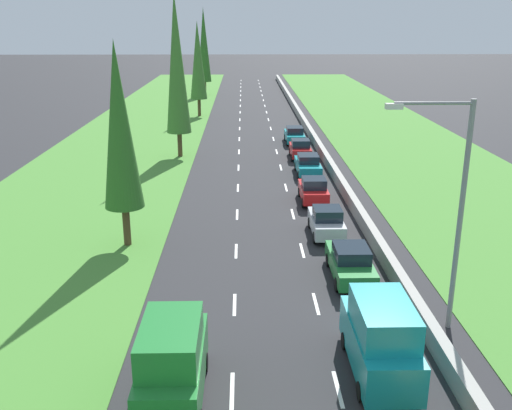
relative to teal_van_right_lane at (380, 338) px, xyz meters
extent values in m
plane|color=#28282B|center=(-3.26, 44.16, -1.40)|extent=(300.00, 300.00, 0.00)
cube|color=#478433|center=(-15.91, 44.16, -1.38)|extent=(14.00, 140.00, 0.04)
cube|color=#478433|center=(11.09, 44.16, -1.38)|extent=(14.00, 140.00, 0.04)
cube|color=#9E9B93|center=(2.44, 44.16, -0.97)|extent=(0.44, 120.00, 0.85)
cube|color=white|center=(-5.01, -0.84, -1.39)|extent=(0.14, 2.00, 0.01)
cube|color=white|center=(-5.01, 5.16, -1.39)|extent=(0.14, 2.00, 0.01)
cube|color=white|center=(-5.01, 11.16, -1.39)|extent=(0.14, 2.00, 0.01)
cube|color=white|center=(-5.01, 17.16, -1.39)|extent=(0.14, 2.00, 0.01)
cube|color=white|center=(-5.01, 23.16, -1.39)|extent=(0.14, 2.00, 0.01)
cube|color=white|center=(-5.01, 29.16, -1.39)|extent=(0.14, 2.00, 0.01)
cube|color=white|center=(-5.01, 35.16, -1.39)|extent=(0.14, 2.00, 0.01)
cube|color=white|center=(-5.01, 41.16, -1.39)|extent=(0.14, 2.00, 0.01)
cube|color=white|center=(-5.01, 47.16, -1.39)|extent=(0.14, 2.00, 0.01)
cube|color=white|center=(-5.01, 53.16, -1.39)|extent=(0.14, 2.00, 0.01)
cube|color=white|center=(-5.01, 59.16, -1.39)|extent=(0.14, 2.00, 0.01)
cube|color=white|center=(-5.01, 65.16, -1.39)|extent=(0.14, 2.00, 0.01)
cube|color=white|center=(-5.01, 71.16, -1.39)|extent=(0.14, 2.00, 0.01)
cube|color=white|center=(-5.01, 77.16, -1.39)|extent=(0.14, 2.00, 0.01)
cube|color=white|center=(-5.01, 83.16, -1.39)|extent=(0.14, 2.00, 0.01)
cube|color=white|center=(-5.01, 89.16, -1.39)|extent=(0.14, 2.00, 0.01)
cube|color=white|center=(-5.01, 95.16, -1.39)|extent=(0.14, 2.00, 0.01)
cube|color=white|center=(-5.01, 101.16, -1.39)|extent=(0.14, 2.00, 0.01)
cube|color=white|center=(-1.51, -0.84, -1.39)|extent=(0.14, 2.00, 0.01)
cube|color=white|center=(-1.51, 5.16, -1.39)|extent=(0.14, 2.00, 0.01)
cube|color=white|center=(-1.51, 11.16, -1.39)|extent=(0.14, 2.00, 0.01)
cube|color=white|center=(-1.51, 17.16, -1.39)|extent=(0.14, 2.00, 0.01)
cube|color=white|center=(-1.51, 23.16, -1.39)|extent=(0.14, 2.00, 0.01)
cube|color=white|center=(-1.51, 29.16, -1.39)|extent=(0.14, 2.00, 0.01)
cube|color=white|center=(-1.51, 35.16, -1.39)|extent=(0.14, 2.00, 0.01)
cube|color=white|center=(-1.51, 41.16, -1.39)|extent=(0.14, 2.00, 0.01)
cube|color=white|center=(-1.51, 47.16, -1.39)|extent=(0.14, 2.00, 0.01)
cube|color=white|center=(-1.51, 53.16, -1.39)|extent=(0.14, 2.00, 0.01)
cube|color=white|center=(-1.51, 59.16, -1.39)|extent=(0.14, 2.00, 0.01)
cube|color=white|center=(-1.51, 65.16, -1.39)|extent=(0.14, 2.00, 0.01)
cube|color=white|center=(-1.51, 71.16, -1.39)|extent=(0.14, 2.00, 0.01)
cube|color=white|center=(-1.51, 77.16, -1.39)|extent=(0.14, 2.00, 0.01)
cube|color=white|center=(-1.51, 83.16, -1.39)|extent=(0.14, 2.00, 0.01)
cube|color=white|center=(-1.51, 89.16, -1.39)|extent=(0.14, 2.00, 0.01)
cube|color=white|center=(-1.51, 95.16, -1.39)|extent=(0.14, 2.00, 0.01)
cube|color=white|center=(-1.51, 101.16, -1.39)|extent=(0.14, 2.00, 0.01)
cube|color=teal|center=(0.00, 0.09, -0.38)|extent=(1.90, 4.90, 1.40)
cube|color=teal|center=(0.00, -0.21, 0.87)|extent=(1.80, 3.10, 1.10)
cylinder|color=black|center=(-0.87, 1.61, -1.08)|extent=(0.22, 0.64, 0.64)
cylinder|color=black|center=(0.87, 1.61, -1.08)|extent=(0.22, 0.64, 0.64)
cylinder|color=black|center=(-0.87, -1.42, -1.08)|extent=(0.22, 0.64, 0.64)
cylinder|color=black|center=(0.87, -1.42, -1.08)|extent=(0.22, 0.64, 0.64)
cube|color=#237A33|center=(0.40, 7.75, -0.72)|extent=(1.76, 4.50, 0.72)
cube|color=#19232D|center=(0.40, 7.60, -0.06)|extent=(1.56, 1.90, 0.60)
cylinder|color=black|center=(-0.40, 9.15, -1.08)|extent=(0.22, 0.64, 0.64)
cylinder|color=black|center=(1.20, 9.15, -1.08)|extent=(0.22, 0.64, 0.64)
cylinder|color=black|center=(-0.40, 6.36, -1.08)|extent=(0.22, 0.64, 0.64)
cylinder|color=black|center=(1.20, 6.36, -1.08)|extent=(0.22, 0.64, 0.64)
cube|color=silver|center=(0.05, 13.42, -0.70)|extent=(1.68, 3.90, 0.76)
cube|color=#19232D|center=(0.05, 13.12, 0.00)|extent=(1.52, 1.60, 0.64)
cylinder|color=black|center=(-0.71, 14.63, -1.08)|extent=(0.22, 0.64, 0.64)
cylinder|color=black|center=(0.81, 14.63, -1.08)|extent=(0.22, 0.64, 0.64)
cylinder|color=black|center=(-0.71, 12.21, -1.08)|extent=(0.22, 0.64, 0.64)
cylinder|color=black|center=(0.81, 12.21, -1.08)|extent=(0.22, 0.64, 0.64)
cube|color=red|center=(0.05, 19.71, -0.70)|extent=(1.68, 3.90, 0.76)
cube|color=#19232D|center=(0.05, 19.41, 0.00)|extent=(1.52, 1.60, 0.64)
cylinder|color=black|center=(-0.71, 20.92, -1.08)|extent=(0.22, 0.64, 0.64)
cylinder|color=black|center=(0.81, 20.92, -1.08)|extent=(0.22, 0.64, 0.64)
cylinder|color=black|center=(-0.71, 18.50, -1.08)|extent=(0.22, 0.64, 0.64)
cylinder|color=black|center=(0.81, 18.50, -1.08)|extent=(0.22, 0.64, 0.64)
cube|color=teal|center=(0.46, 26.87, -0.72)|extent=(1.76, 4.50, 0.72)
cube|color=#19232D|center=(0.46, 26.72, -0.06)|extent=(1.56, 1.90, 0.60)
cylinder|color=black|center=(-0.34, 28.27, -1.08)|extent=(0.22, 0.64, 0.64)
cylinder|color=black|center=(1.26, 28.27, -1.08)|extent=(0.22, 0.64, 0.64)
cylinder|color=black|center=(-0.34, 25.48, -1.08)|extent=(0.22, 0.64, 0.64)
cylinder|color=black|center=(1.26, 25.48, -1.08)|extent=(0.22, 0.64, 0.64)
cube|color=red|center=(0.40, 32.56, -0.70)|extent=(1.68, 3.90, 0.76)
cube|color=#19232D|center=(0.40, 32.26, 0.00)|extent=(1.52, 1.60, 0.64)
cylinder|color=black|center=(-0.36, 33.77, -1.08)|extent=(0.22, 0.64, 0.64)
cylinder|color=black|center=(1.16, 33.77, -1.08)|extent=(0.22, 0.64, 0.64)
cylinder|color=black|center=(-0.36, 31.35, -1.08)|extent=(0.22, 0.64, 0.64)
cylinder|color=black|center=(1.16, 31.35, -1.08)|extent=(0.22, 0.64, 0.64)
cube|color=#237A33|center=(-6.86, -1.17, -0.38)|extent=(1.90, 4.90, 1.40)
cube|color=#237A33|center=(-6.86, -1.47, 0.87)|extent=(1.80, 3.10, 1.10)
cylinder|color=black|center=(-7.73, 0.35, -1.08)|extent=(0.22, 0.64, 0.64)
cylinder|color=black|center=(-5.99, 0.35, -1.08)|extent=(0.22, 0.64, 0.64)
cube|color=teal|center=(0.46, 39.08, -0.72)|extent=(1.76, 4.50, 0.72)
cube|color=#19232D|center=(0.46, 38.93, -0.06)|extent=(1.56, 1.90, 0.60)
cylinder|color=black|center=(-0.34, 40.48, -1.08)|extent=(0.22, 0.64, 0.64)
cylinder|color=black|center=(1.26, 40.48, -1.08)|extent=(0.22, 0.64, 0.64)
cylinder|color=black|center=(-0.34, 37.69, -1.08)|extent=(0.22, 0.64, 0.64)
cylinder|color=black|center=(1.26, 37.69, -1.08)|extent=(0.22, 0.64, 0.64)
cylinder|color=#4C3823|center=(-10.89, 12.16, -0.30)|extent=(0.40, 0.40, 2.20)
cone|color=#2D6623|center=(-10.89, 12.16, 5.10)|extent=(2.07, 2.07, 8.60)
cylinder|color=#4C3823|center=(-10.24, 33.36, -0.30)|extent=(0.41, 0.41, 2.20)
cone|color=#3D752D|center=(-10.24, 33.36, 6.70)|extent=(2.15, 2.15, 11.81)
cylinder|color=#4C3823|center=(-10.15, 56.07, -0.30)|extent=(0.40, 0.40, 2.20)
cone|color=#3D752D|center=(-10.15, 56.07, 5.51)|extent=(2.09, 2.09, 9.42)
cylinder|color=#4C3823|center=(-10.75, 77.34, -0.30)|extent=(0.41, 0.41, 2.20)
cone|color=#2D6623|center=(-10.75, 77.34, 6.51)|extent=(2.14, 2.14, 11.43)
cylinder|color=gray|center=(3.50, 3.13, 3.10)|extent=(0.20, 0.20, 9.00)
cylinder|color=gray|center=(2.10, 3.13, 7.45)|extent=(2.80, 0.12, 0.12)
cube|color=silver|center=(0.70, 3.13, 7.35)|extent=(0.60, 0.28, 0.20)
camera|label=1|loc=(-4.58, -16.98, 10.23)|focal=40.35mm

